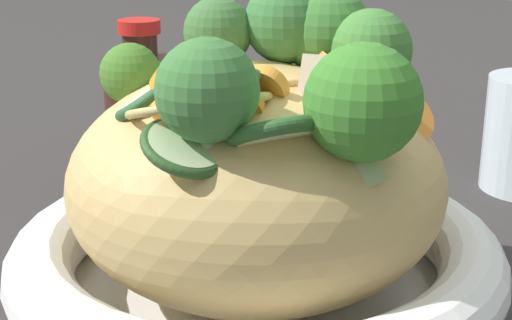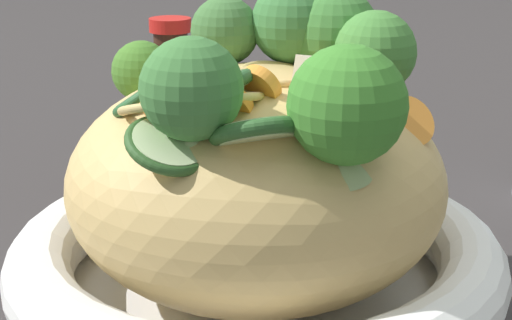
{
  "view_description": "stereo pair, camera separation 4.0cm",
  "coord_description": "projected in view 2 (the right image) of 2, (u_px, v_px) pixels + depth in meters",
  "views": [
    {
      "loc": [
        -0.15,
        0.35,
        0.22
      ],
      "look_at": [
        0.0,
        0.0,
        0.09
      ],
      "focal_mm": 54.76,
      "sensor_mm": 36.0,
      "label": 1
    },
    {
      "loc": [
        -0.19,
        0.33,
        0.22
      ],
      "look_at": [
        0.0,
        0.0,
        0.09
      ],
      "focal_mm": 54.76,
      "sensor_mm": 36.0,
      "label": 2
    }
  ],
  "objects": [
    {
      "name": "noodle_heap",
      "position": [
        256.0,
        181.0,
        0.4
      ],
      "size": [
        0.19,
        0.19,
        0.12
      ],
      "color": "tan",
      "rests_on": "serving_bowl"
    },
    {
      "name": "soy_sauce_bottle",
      "position": [
        173.0,
        114.0,
        0.61
      ],
      "size": [
        0.06,
        0.06,
        0.13
      ],
      "color": "#381E14",
      "rests_on": "ground_plane"
    },
    {
      "name": "broccoli_florets",
      "position": [
        290.0,
        60.0,
        0.38
      ],
      "size": [
        0.2,
        0.17,
        0.08
      ],
      "color": "#9BBA6E",
      "rests_on": "serving_bowl"
    },
    {
      "name": "carrot_coins",
      "position": [
        258.0,
        96.0,
        0.36
      ],
      "size": [
        0.12,
        0.11,
        0.04
      ],
      "color": "orange",
      "rests_on": "serving_bowl"
    },
    {
      "name": "chicken_chunks",
      "position": [
        330.0,
        82.0,
        0.39
      ],
      "size": [
        0.09,
        0.12,
        0.04
      ],
      "color": "#C5B095",
      "rests_on": "serving_bowl"
    },
    {
      "name": "ground_plane",
      "position": [
        256.0,
        315.0,
        0.43
      ],
      "size": [
        3.0,
        3.0,
        0.0
      ],
      "primitive_type": "plane",
      "color": "#322D2D"
    },
    {
      "name": "serving_bowl",
      "position": [
        256.0,
        269.0,
        0.42
      ],
      "size": [
        0.26,
        0.26,
        0.05
      ],
      "color": "white",
      "rests_on": "ground_plane"
    },
    {
      "name": "zucchini_slices",
      "position": [
        206.0,
        114.0,
        0.34
      ],
      "size": [
        0.12,
        0.08,
        0.04
      ],
      "color": "beige",
      "rests_on": "serving_bowl"
    }
  ]
}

